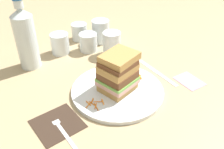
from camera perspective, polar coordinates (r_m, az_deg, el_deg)
name	(u,v)px	position (r m, az deg, el deg)	size (l,w,h in m)	color
ground_plane	(116,88)	(0.81, 0.89, -3.26)	(3.00, 3.00, 0.00)	tan
main_plate	(117,91)	(0.79, 1.27, -3.75)	(0.30, 0.30, 0.01)	white
sandwich	(118,73)	(0.75, 1.37, 0.34)	(0.13, 0.12, 0.13)	tan
carrot_shred_0	(103,102)	(0.74, -2.16, -6.36)	(0.00, 0.00, 0.02)	orange
carrot_shred_1	(92,103)	(0.74, -4.67, -6.72)	(0.00, 0.00, 0.03)	orange
carrot_shred_2	(88,105)	(0.73, -5.55, -7.11)	(0.00, 0.00, 0.03)	orange
carrot_shred_3	(96,106)	(0.73, -3.83, -7.33)	(0.00, 0.00, 0.03)	orange
carrot_shred_4	(88,103)	(0.74, -5.50, -6.67)	(0.00, 0.00, 0.02)	orange
carrot_shred_5	(99,102)	(0.74, -3.15, -6.33)	(0.00, 0.00, 0.03)	orange
carrot_shred_6	(96,107)	(0.72, -3.70, -7.54)	(0.00, 0.00, 0.03)	orange
carrot_shred_7	(92,101)	(0.74, -4.60, -6.08)	(0.00, 0.00, 0.02)	orange
carrot_shred_8	(137,75)	(0.85, 5.80, -0.18)	(0.00, 0.00, 0.03)	orange
carrot_shred_9	(138,74)	(0.86, 5.97, 0.11)	(0.00, 0.00, 0.02)	orange
carrot_shred_10	(139,76)	(0.85, 6.41, -0.28)	(0.00, 0.00, 0.03)	orange
carrot_shred_11	(140,77)	(0.85, 6.59, -0.57)	(0.00, 0.00, 0.03)	orange
carrot_shred_12	(138,75)	(0.86, 6.03, -0.09)	(0.00, 0.00, 0.02)	orange
carrot_shred_13	(135,73)	(0.86, 5.28, 0.37)	(0.00, 0.00, 0.02)	orange
carrot_shred_14	(130,74)	(0.86, 4.20, 0.19)	(0.00, 0.00, 0.03)	orange
carrot_shred_15	(132,77)	(0.85, 4.78, -0.49)	(0.00, 0.00, 0.03)	orange
napkin_dark	(57,124)	(0.71, -12.57, -11.12)	(0.12, 0.12, 0.00)	#38281E
fork	(61,128)	(0.69, -11.80, -12.05)	(0.02, 0.17, 0.00)	silver
knife	(158,73)	(0.90, 10.73, 0.35)	(0.03, 0.20, 0.00)	silver
juice_glass	(112,45)	(0.98, -0.06, 6.92)	(0.07, 0.07, 0.10)	white
water_bottle	(26,38)	(0.92, -19.44, 8.06)	(0.07, 0.07, 0.26)	silver
empty_tumbler_0	(60,44)	(1.02, -12.01, 7.06)	(0.07, 0.07, 0.08)	silver
empty_tumbler_1	(79,32)	(1.12, -7.60, 9.83)	(0.07, 0.07, 0.07)	silver
empty_tumbler_2	(88,42)	(1.02, -5.55, 7.49)	(0.07, 0.07, 0.07)	silver
empty_tumbler_3	(101,31)	(1.08, -2.65, 10.02)	(0.08, 0.08, 0.10)	silver
napkin_pink	(189,81)	(0.89, 17.55, -1.42)	(0.07, 0.09, 0.00)	pink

